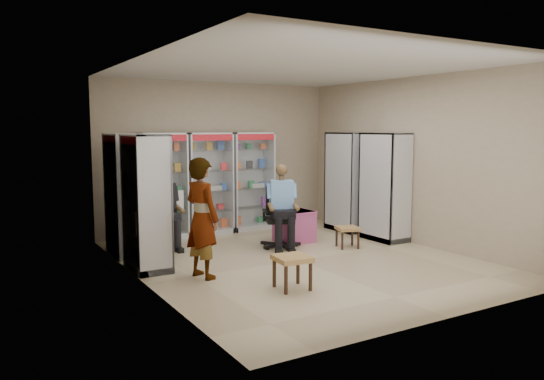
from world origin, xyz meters
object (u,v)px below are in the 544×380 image
cabinet_left_far (126,195)px  wooden_chair (163,221)px  standing_man (202,218)px  cabinet_left_near (146,203)px  cabinet_right_near (385,187)px  seated_shopkeeper (281,209)px  woven_stool_a (347,237)px  cabinet_right_far (347,182)px  cabinet_back_right (251,181)px  office_chair (280,217)px  cabinet_back_left (162,186)px  woven_stool_b (292,272)px  pink_trunk (294,226)px  cabinet_back_mid (208,183)px

cabinet_left_far → wooden_chair: cabinet_left_far is taller
standing_man → cabinet_left_near: bearing=18.3°
cabinet_right_near → cabinet_left_far: same height
seated_shopkeeper → woven_stool_a: size_ratio=3.75×
cabinet_right_far → cabinet_left_far: same height
cabinet_back_right → seated_shopkeeper: bearing=-101.5°
cabinet_left_near → woven_stool_a: cabinet_left_near is taller
cabinet_right_near → office_chair: bearing=76.7°
cabinet_right_far → office_chair: (-2.00, -0.63, -0.46)m
wooden_chair → office_chair: size_ratio=0.87×
cabinet_left_far → wooden_chair: bearing=106.4°
cabinet_back_right → cabinet_right_near: 2.76m
cabinet_back_left → wooden_chair: (-0.25, -0.73, -0.53)m
woven_stool_b → cabinet_left_far: bearing=113.7°
woven_stool_a → standing_man: (-2.93, -0.44, 0.66)m
wooden_chair → woven_stool_a: wooden_chair is taller
cabinet_back_right → cabinet_right_far: bearing=-34.7°
office_chair → woven_stool_b: size_ratio=2.47×
seated_shopkeeper → woven_stool_b: seated_shopkeeper is taller
office_chair → woven_stool_a: (1.00, -0.65, -0.36)m
cabinet_left_far → woven_stool_b: cabinet_left_far is taller
cabinet_right_far → seated_shopkeeper: cabinet_right_far is taller
office_chair → cabinet_left_near: bearing=-151.7°
cabinet_left_far → woven_stool_a: cabinet_left_far is taller
wooden_chair → standing_man: standing_man is taller
pink_trunk → woven_stool_b: pink_trunk is taller
cabinet_right_far → pink_trunk: (-1.54, -0.39, -0.71)m
wooden_chair → pink_trunk: wooden_chair is taller
cabinet_right_near → standing_man: bearing=98.9°
woven_stool_a → wooden_chair: bearing=148.9°
cabinet_right_far → woven_stool_b: size_ratio=4.56×
seated_shopkeeper → standing_man: bearing=-129.9°
cabinet_right_near → woven_stool_b: (-3.14, -1.71, -0.78)m
cabinet_left_far → standing_man: cabinet_left_far is taller
cabinet_back_left → wooden_chair: bearing=-108.9°
cabinet_right_near → cabinet_left_near: 4.46m
cabinet_right_far → seated_shopkeeper: bearing=108.8°
cabinet_right_far → office_chair: cabinet_right_far is taller
wooden_chair → pink_trunk: (2.24, -0.79, -0.18)m
cabinet_right_far → standing_man: size_ratio=1.18×
cabinet_back_mid → woven_stool_a: 2.99m
cabinet_back_right → pink_trunk: bearing=-86.7°
wooden_chair → office_chair: (1.78, -1.03, 0.07)m
cabinet_back_right → seated_shopkeeper: (-0.37, -1.81, -0.31)m
cabinet_right_near → woven_stool_a: cabinet_right_near is taller
cabinet_back_mid → pink_trunk: cabinet_back_mid is taller
pink_trunk → standing_man: 2.79m
cabinet_right_near → standing_man: cabinet_right_near is taller
cabinet_back_right → cabinet_left_near: same height
wooden_chair → standing_man: (-0.15, -2.11, 0.37)m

